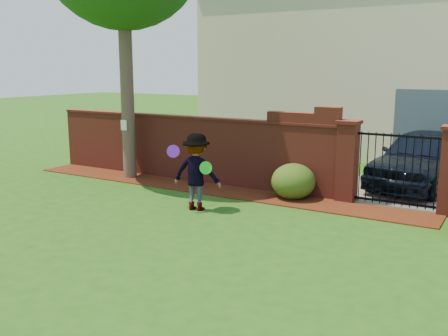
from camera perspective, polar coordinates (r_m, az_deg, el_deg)
The scene contains 13 objects.
ground at distance 9.78m, azimuth -7.56°, elevation -7.08°, with size 80.00×80.00×0.01m, color #204D13.
mulch_bed at distance 12.92m, azimuth -1.74°, elevation -2.35°, with size 11.10×1.08×0.03m, color #3D170B.
brick_wall at distance 13.86m, azimuth -4.00°, elevation 2.40°, with size 8.70×0.31×2.16m.
pillar_left at distance 11.95m, azimuth 13.69°, elevation 0.82°, with size 0.50×0.50×1.88m.
iron_gate at distance 11.70m, azimuth 18.81°, elevation -0.19°, with size 1.78×0.03×1.60m.
driveway at distance 15.73m, azimuth 21.69°, elevation -0.73°, with size 3.20×8.00×0.01m, color slate.
house at distance 19.84m, azimuth 17.02°, elevation 11.08°, with size 12.40×6.40×6.30m.
car at distance 13.88m, azimuth 20.98°, elevation 0.92°, with size 1.76×4.37×1.49m, color black.
paper_notice at distance 14.15m, azimuth -11.20°, elevation 4.74°, with size 0.20×0.01×0.28m, color white.
shrub_left at distance 12.01m, azimuth 7.79°, elevation -1.50°, with size 1.03×1.03×0.85m, color #234715.
man at distance 10.92m, azimuth -3.18°, elevation -0.48°, with size 1.08×0.62×1.67m, color gray.
frisbee_purple at distance 10.71m, azimuth -5.71°, elevation 1.88°, with size 0.27×0.27×0.03m, color #691FC6.
frisbee_green at distance 10.64m, azimuth -2.06°, elevation 0.01°, with size 0.28×0.28×0.03m, color #1BCE23.
Camera 1 is at (5.79, -7.26, 3.05)m, focal length 40.72 mm.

